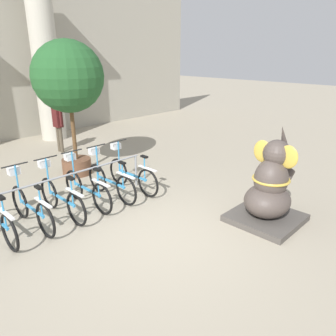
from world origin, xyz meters
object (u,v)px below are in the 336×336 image
(bicycle_4, at_px, (110,180))
(person_pedestrian, at_px, (58,121))
(bicycle_3, at_px, (86,187))
(potted_tree, at_px, (68,81))
(bicycle_5, at_px, (131,173))
(bicycle_1, at_px, (31,206))
(bicycle_2, at_px, (61,196))
(elephant_statue, at_px, (270,190))

(bicycle_4, relative_size, person_pedestrian, 1.02)
(bicycle_3, height_order, bicycle_4, same)
(bicycle_3, distance_m, potted_tree, 2.84)
(bicycle_5, xyz_separation_m, potted_tree, (-0.32, 1.87, 1.99))
(person_pedestrian, distance_m, potted_tree, 2.67)
(bicycle_5, distance_m, person_pedestrian, 4.09)
(bicycle_1, xyz_separation_m, bicycle_2, (0.59, -0.01, 0.00))
(bicycle_2, distance_m, bicycle_5, 1.78)
(bicycle_2, xyz_separation_m, potted_tree, (1.46, 1.87, 1.99))
(elephant_statue, distance_m, potted_tree, 5.30)
(bicycle_2, relative_size, person_pedestrian, 1.02)
(bicycle_3, height_order, person_pedestrian, person_pedestrian)
(bicycle_1, bearing_deg, bicycle_3, 1.38)
(bicycle_1, height_order, elephant_statue, elephant_statue)
(bicycle_1, xyz_separation_m, bicycle_3, (1.19, 0.03, 0.00))
(bicycle_2, height_order, bicycle_3, same)
(potted_tree, bearing_deg, bicycle_2, -128.03)
(elephant_statue, bearing_deg, bicycle_5, 106.45)
(bicycle_3, bearing_deg, potted_tree, 64.61)
(bicycle_2, bearing_deg, elephant_statue, -48.28)
(bicycle_1, distance_m, potted_tree, 3.41)
(bicycle_2, height_order, bicycle_4, same)
(elephant_statue, bearing_deg, bicycle_2, 131.72)
(bicycle_1, relative_size, bicycle_2, 1.00)
(bicycle_4, bearing_deg, potted_tree, 81.51)
(bicycle_1, bearing_deg, elephant_statue, -42.61)
(bicycle_2, height_order, elephant_statue, elephant_statue)
(potted_tree, bearing_deg, bicycle_5, -80.39)
(bicycle_4, xyz_separation_m, potted_tree, (0.28, 1.85, 1.99))
(bicycle_5, bearing_deg, bicycle_1, 179.76)
(person_pedestrian, bearing_deg, elephant_statue, -85.99)
(elephant_statue, bearing_deg, bicycle_4, 116.14)
(elephant_statue, height_order, potted_tree, potted_tree)
(elephant_statue, bearing_deg, bicycle_1, 137.39)
(bicycle_2, bearing_deg, bicycle_3, 3.64)
(bicycle_2, height_order, potted_tree, potted_tree)
(bicycle_4, relative_size, potted_tree, 0.51)
(bicycle_3, relative_size, bicycle_5, 1.00)
(elephant_statue, height_order, person_pedestrian, elephant_statue)
(bicycle_1, xyz_separation_m, elephant_statue, (3.25, -2.99, 0.22))
(bicycle_1, bearing_deg, person_pedestrian, 55.49)
(bicycle_3, relative_size, person_pedestrian, 1.02)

